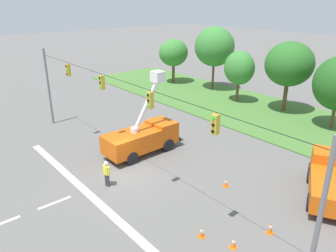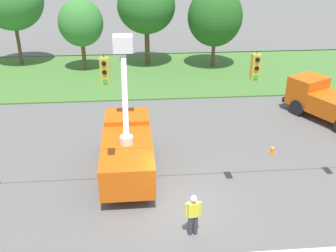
# 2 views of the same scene
# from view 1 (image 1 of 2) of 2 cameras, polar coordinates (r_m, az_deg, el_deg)

# --- Properties ---
(ground_plane) EXTENTS (200.00, 200.00, 0.00)m
(ground_plane) POSITION_cam_1_polar(r_m,az_deg,el_deg) (23.11, -7.04, -8.36)
(ground_plane) COLOR #605E5B
(grass_verge) EXTENTS (56.00, 12.00, 0.10)m
(grass_verge) POSITION_cam_1_polar(r_m,az_deg,el_deg) (35.24, 18.10, 1.54)
(grass_verge) COLOR #477533
(grass_verge) RESTS_ON ground
(lane_markings) EXTENTS (17.60, 15.25, 0.01)m
(lane_markings) POSITION_cam_1_polar(r_m,az_deg,el_deg) (21.34, -17.82, -12.08)
(lane_markings) COLOR silver
(lane_markings) RESTS_ON ground
(signal_gantry) EXTENTS (26.20, 0.33, 7.20)m
(signal_gantry) POSITION_cam_1_polar(r_m,az_deg,el_deg) (21.23, -7.63, 2.45)
(signal_gantry) COLOR slate
(signal_gantry) RESTS_ON ground
(tree_far_west) EXTENTS (3.83, 4.16, 6.14)m
(tree_far_west) POSITION_cam_1_polar(r_m,az_deg,el_deg) (46.46, 0.96, 12.62)
(tree_far_west) COLOR brown
(tree_far_west) RESTS_ON ground
(tree_west) EXTENTS (5.22, 4.89, 8.09)m
(tree_west) POSITION_cam_1_polar(r_m,az_deg,el_deg) (43.33, 8.09, 13.52)
(tree_west) COLOR brown
(tree_west) RESTS_ON ground
(tree_centre) EXTENTS (3.63, 3.09, 5.91)m
(tree_centre) POSITION_cam_1_polar(r_m,az_deg,el_deg) (38.37, 12.30, 9.83)
(tree_centre) COLOR brown
(tree_centre) RESTS_ON ground
(tree_east) EXTENTS (4.85, 5.15, 7.35)m
(tree_east) POSITION_cam_1_polar(r_m,az_deg,el_deg) (36.25, 20.39, 10.05)
(tree_east) COLOR brown
(tree_east) RESTS_ON ground
(utility_truck_bucket_lift) EXTENTS (2.45, 6.15, 6.27)m
(utility_truck_bucket_lift) POSITION_cam_1_polar(r_m,az_deg,el_deg) (25.49, -4.46, -1.85)
(utility_truck_bucket_lift) COLOR #D6560F
(utility_truck_bucket_lift) RESTS_ON ground
(utility_truck_support_near) EXTENTS (4.68, 6.17, 2.29)m
(utility_truck_support_near) POSITION_cam_1_polar(r_m,az_deg,el_deg) (22.33, 26.34, -8.39)
(utility_truck_support_near) COLOR #D6560F
(utility_truck_support_near) RESTS_ON ground
(road_worker) EXTENTS (0.65, 0.28, 1.77)m
(road_worker) POSITION_cam_1_polar(r_m,az_deg,el_deg) (21.54, -10.65, -7.91)
(road_worker) COLOR #383842
(road_worker) RESTS_ON ground
(traffic_cone_mid_left) EXTENTS (0.36, 0.36, 0.68)m
(traffic_cone_mid_left) POSITION_cam_1_polar(r_m,az_deg,el_deg) (18.50, 17.38, -16.58)
(traffic_cone_mid_left) COLOR orange
(traffic_cone_mid_left) RESTS_ON ground
(traffic_cone_mid_right) EXTENTS (0.36, 0.36, 0.61)m
(traffic_cone_mid_right) POSITION_cam_1_polar(r_m,az_deg,el_deg) (17.24, 11.33, -19.31)
(traffic_cone_mid_right) COLOR orange
(traffic_cone_mid_right) RESTS_ON ground
(traffic_cone_near_bucket) EXTENTS (0.36, 0.36, 0.60)m
(traffic_cone_near_bucket) POSITION_cam_1_polar(r_m,az_deg,el_deg) (21.78, 10.08, -9.69)
(traffic_cone_near_bucket) COLOR orange
(traffic_cone_near_bucket) RESTS_ON ground
(traffic_cone_lane_edge_a) EXTENTS (0.36, 0.36, 0.65)m
(traffic_cone_lane_edge_a) POSITION_cam_1_polar(r_m,az_deg,el_deg) (17.60, 5.91, -17.88)
(traffic_cone_lane_edge_a) COLOR orange
(traffic_cone_lane_edge_a) RESTS_ON ground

